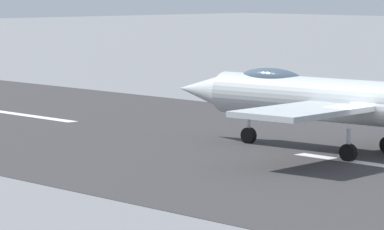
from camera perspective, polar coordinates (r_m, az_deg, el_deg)
The scene contains 5 objects.
ground_plane at distance 48.38m, azimuth 8.70°, elevation -2.44°, with size 400.00×400.00×0.00m, color slate.
runway_strip at distance 48.37m, azimuth 8.72°, elevation -2.43°, with size 240.00×26.00×0.02m.
fighter_jet at distance 50.96m, azimuth 7.13°, elevation 0.82°, with size 17.50×13.83×5.65m.
crew_person at distance 70.59m, azimuth 1.34°, elevation 1.12°, with size 0.32×0.70×1.71m.
marker_cone_mid at distance 62.91m, azimuth 9.35°, elevation -0.15°, with size 0.44×0.44×0.55m, color orange.
Camera 1 is at (-29.37, 37.73, 7.41)m, focal length 105.99 mm.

